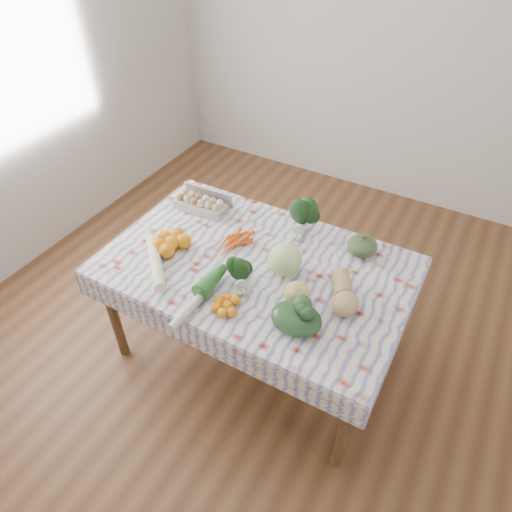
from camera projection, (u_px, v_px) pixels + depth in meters
ground at (256, 349)px, 3.01m from camera, size 4.50×4.50×0.00m
wall_back at (398, 34)px, 3.55m from camera, size 4.00×0.04×2.80m
dining_table at (256, 275)px, 2.56m from camera, size 1.60×1.00×0.75m
tablecloth at (256, 265)px, 2.51m from camera, size 1.66×1.06×0.01m
egg_carton at (200, 205)px, 2.85m from camera, size 0.34×0.15×0.09m
carrot_bunch at (235, 243)px, 2.61m from camera, size 0.24×0.23×0.03m
kale_bunch at (300, 219)px, 2.68m from camera, size 0.22×0.21×0.16m
kabocha_squash at (362, 246)px, 2.53m from camera, size 0.17×0.17×0.11m
cabbage at (285, 259)px, 2.40m from camera, size 0.22×0.22×0.18m
butternut_squash at (344, 292)px, 2.25m from camera, size 0.25×0.31×0.13m
orange_cluster at (172, 243)px, 2.57m from camera, size 0.33×0.33×0.09m
broccoli at (239, 276)px, 2.36m from camera, size 0.20×0.20×0.10m
mandarin_cluster at (227, 305)px, 2.24m from camera, size 0.23×0.23×0.05m
grapefruit at (297, 294)px, 2.25m from camera, size 0.13×0.13×0.13m
spinach_bag at (296, 318)px, 2.14m from camera, size 0.30×0.27×0.11m
daikon at (156, 262)px, 2.47m from camera, size 0.35×0.35×0.06m
leek at (199, 298)px, 2.27m from camera, size 0.05×0.44×0.05m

